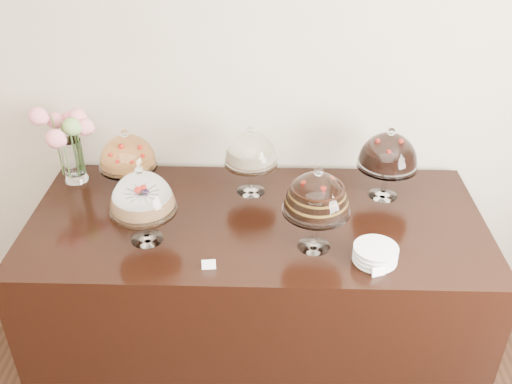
{
  "coord_description": "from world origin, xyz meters",
  "views": [
    {
      "loc": [
        0.28,
        0.18,
        2.47
      ],
      "look_at": [
        0.22,
        2.4,
        1.08
      ],
      "focal_mm": 40.0,
      "sensor_mm": 36.0,
      "label": 1
    }
  ],
  "objects_px": {
    "display_counter": "(256,288)",
    "cake_stand_sugar_sponge": "(142,196)",
    "cake_stand_cheesecake": "(251,151)",
    "cake_stand_choco_layer": "(317,196)",
    "cake_stand_dark_choco": "(388,153)",
    "plate_stack": "(375,254)",
    "flower_vase": "(68,137)",
    "cake_stand_fruit_tart": "(127,154)"
  },
  "relations": [
    {
      "from": "cake_stand_choco_layer",
      "to": "cake_stand_cheesecake",
      "type": "bearing_deg",
      "value": 122.85
    },
    {
      "from": "flower_vase",
      "to": "cake_stand_cheesecake",
      "type": "bearing_deg",
      "value": -5.09
    },
    {
      "from": "plate_stack",
      "to": "display_counter",
      "type": "bearing_deg",
      "value": 149.06
    },
    {
      "from": "display_counter",
      "to": "cake_stand_sugar_sponge",
      "type": "bearing_deg",
      "value": -159.54
    },
    {
      "from": "cake_stand_sugar_sponge",
      "to": "cake_stand_fruit_tart",
      "type": "distance_m",
      "value": 0.46
    },
    {
      "from": "cake_stand_sugar_sponge",
      "to": "cake_stand_fruit_tart",
      "type": "height_order",
      "value": "cake_stand_sugar_sponge"
    },
    {
      "from": "cake_stand_fruit_tart",
      "to": "plate_stack",
      "type": "height_order",
      "value": "cake_stand_fruit_tart"
    },
    {
      "from": "cake_stand_dark_choco",
      "to": "display_counter",
      "type": "bearing_deg",
      "value": -160.55
    },
    {
      "from": "display_counter",
      "to": "cake_stand_choco_layer",
      "type": "relative_size",
      "value": 5.41
    },
    {
      "from": "cake_stand_sugar_sponge",
      "to": "cake_stand_dark_choco",
      "type": "bearing_deg",
      "value": 19.89
    },
    {
      "from": "cake_stand_sugar_sponge",
      "to": "cake_stand_choco_layer",
      "type": "height_order",
      "value": "cake_stand_choco_layer"
    },
    {
      "from": "flower_vase",
      "to": "cake_stand_sugar_sponge",
      "type": "bearing_deg",
      "value": -46.8
    },
    {
      "from": "cake_stand_dark_choco",
      "to": "cake_stand_fruit_tart",
      "type": "distance_m",
      "value": 1.31
    },
    {
      "from": "cake_stand_choco_layer",
      "to": "cake_stand_dark_choco",
      "type": "height_order",
      "value": "cake_stand_choco_layer"
    },
    {
      "from": "flower_vase",
      "to": "plate_stack",
      "type": "distance_m",
      "value": 1.65
    },
    {
      "from": "cake_stand_sugar_sponge",
      "to": "cake_stand_fruit_tart",
      "type": "bearing_deg",
      "value": 110.77
    },
    {
      "from": "cake_stand_sugar_sponge",
      "to": "plate_stack",
      "type": "distance_m",
      "value": 1.05
    },
    {
      "from": "cake_stand_cheesecake",
      "to": "plate_stack",
      "type": "relative_size",
      "value": 1.98
    },
    {
      "from": "cake_stand_cheesecake",
      "to": "plate_stack",
      "type": "height_order",
      "value": "cake_stand_cheesecake"
    },
    {
      "from": "cake_stand_choco_layer",
      "to": "cake_stand_fruit_tart",
      "type": "relative_size",
      "value": 1.18
    },
    {
      "from": "display_counter",
      "to": "cake_stand_cheesecake",
      "type": "bearing_deg",
      "value": 97.96
    },
    {
      "from": "cake_stand_choco_layer",
      "to": "plate_stack",
      "type": "bearing_deg",
      "value": -20.93
    },
    {
      "from": "cake_stand_dark_choco",
      "to": "cake_stand_fruit_tart",
      "type": "relative_size",
      "value": 1.11
    },
    {
      "from": "cake_stand_choco_layer",
      "to": "cake_stand_fruit_tart",
      "type": "xyz_separation_m",
      "value": [
        -0.92,
        0.46,
        -0.06
      ]
    },
    {
      "from": "cake_stand_sugar_sponge",
      "to": "cake_stand_choco_layer",
      "type": "relative_size",
      "value": 0.93
    },
    {
      "from": "cake_stand_sugar_sponge",
      "to": "cake_stand_cheesecake",
      "type": "height_order",
      "value": "cake_stand_sugar_sponge"
    },
    {
      "from": "cake_stand_cheesecake",
      "to": "cake_stand_fruit_tart",
      "type": "relative_size",
      "value": 1.08
    },
    {
      "from": "cake_stand_fruit_tart",
      "to": "flower_vase",
      "type": "relative_size",
      "value": 0.79
    },
    {
      "from": "cake_stand_choco_layer",
      "to": "cake_stand_fruit_tart",
      "type": "height_order",
      "value": "cake_stand_choco_layer"
    },
    {
      "from": "cake_stand_cheesecake",
      "to": "cake_stand_dark_choco",
      "type": "xyz_separation_m",
      "value": [
        0.68,
        -0.02,
        0.01
      ]
    },
    {
      "from": "cake_stand_fruit_tart",
      "to": "cake_stand_choco_layer",
      "type": "bearing_deg",
      "value": -26.63
    },
    {
      "from": "display_counter",
      "to": "cake_stand_sugar_sponge",
      "type": "xyz_separation_m",
      "value": [
        -0.5,
        -0.18,
        0.68
      ]
    },
    {
      "from": "display_counter",
      "to": "cake_stand_choco_layer",
      "type": "height_order",
      "value": "cake_stand_choco_layer"
    },
    {
      "from": "cake_stand_choco_layer",
      "to": "cake_stand_cheesecake",
      "type": "xyz_separation_m",
      "value": [
        -0.3,
        0.46,
        -0.03
      ]
    },
    {
      "from": "cake_stand_cheesecake",
      "to": "cake_stand_dark_choco",
      "type": "distance_m",
      "value": 0.68
    },
    {
      "from": "cake_stand_cheesecake",
      "to": "cake_stand_dark_choco",
      "type": "height_order",
      "value": "cake_stand_dark_choco"
    },
    {
      "from": "display_counter",
      "to": "cake_stand_sugar_sponge",
      "type": "height_order",
      "value": "cake_stand_sugar_sponge"
    },
    {
      "from": "cake_stand_sugar_sponge",
      "to": "plate_stack",
      "type": "relative_size",
      "value": 2.03
    },
    {
      "from": "cake_stand_dark_choco",
      "to": "plate_stack",
      "type": "relative_size",
      "value": 2.04
    },
    {
      "from": "cake_stand_fruit_tart",
      "to": "cake_stand_dark_choco",
      "type": "bearing_deg",
      "value": -0.9
    },
    {
      "from": "cake_stand_dark_choco",
      "to": "flower_vase",
      "type": "bearing_deg",
      "value": 176.29
    },
    {
      "from": "display_counter",
      "to": "plate_stack",
      "type": "distance_m",
      "value": 0.78
    }
  ]
}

